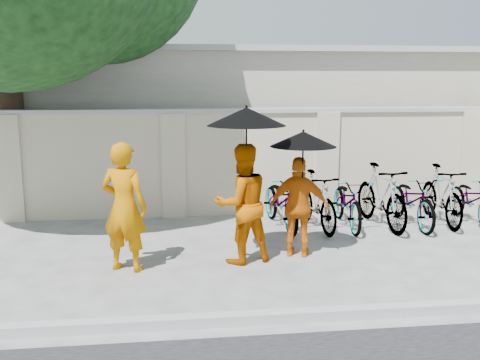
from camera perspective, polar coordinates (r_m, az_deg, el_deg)
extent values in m
plane|color=#A3A3A3|center=(7.61, 0.70, -9.47)|extent=(80.00, 80.00, 0.00)
cube|color=#9F9F9F|center=(6.04, 2.90, -14.41)|extent=(40.00, 0.16, 0.12)
cube|color=#C7B693|center=(10.60, 3.79, 1.81)|extent=(20.00, 0.30, 2.00)
cube|color=beige|center=(14.43, 4.95, 6.52)|extent=(14.00, 6.00, 3.20)
cylinder|color=brown|center=(11.47, -23.58, 7.66)|extent=(0.60, 0.60, 4.40)
imported|color=#C56F00|center=(7.50, -12.25, -2.83)|extent=(0.77, 0.65, 1.80)
imported|color=#B75200|center=(7.68, 0.22, -2.53)|extent=(1.00, 0.88, 1.74)
cylinder|color=black|center=(7.48, 0.68, 2.45)|extent=(0.02, 0.02, 1.14)
cone|color=black|center=(7.42, 0.69, 6.80)|extent=(1.11, 1.11, 0.25)
imported|color=#D15F0B|center=(8.01, 6.33, -2.88)|extent=(0.95, 0.63, 1.51)
cylinder|color=black|center=(7.83, 6.69, 1.00)|extent=(0.02, 0.02, 0.92)
cone|color=black|center=(7.77, 6.76, 4.37)|extent=(0.96, 0.96, 0.22)
imported|color=#A6A6A6|center=(9.60, 4.46, -2.25)|extent=(0.84, 1.90, 0.97)
imported|color=#A6A6A6|center=(9.55, 8.18, -2.20)|extent=(0.70, 1.76, 1.03)
imported|color=#A6A6A6|center=(9.80, 11.43, -2.29)|extent=(0.71, 1.80, 0.93)
imported|color=#A6A6A6|center=(9.92, 14.81, -1.68)|extent=(0.72, 1.92, 1.13)
imported|color=#A6A6A6|center=(10.18, 17.89, -2.05)|extent=(0.65, 1.82, 0.95)
imported|color=#A6A6A6|center=(10.49, 20.69, -1.51)|extent=(0.63, 1.82, 1.08)
imported|color=#A6A6A6|center=(10.76, 23.56, -1.90)|extent=(0.66, 1.73, 0.90)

